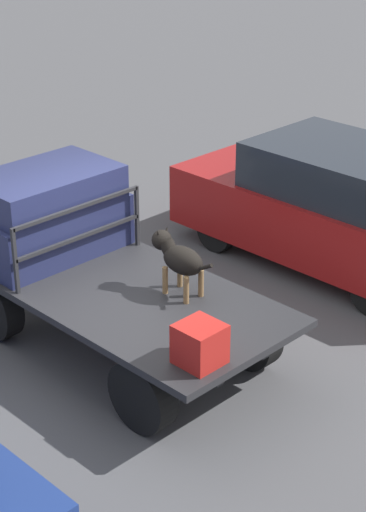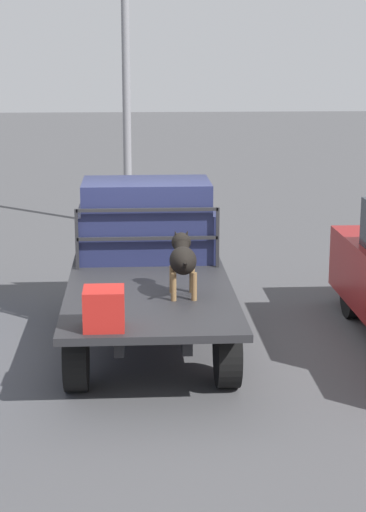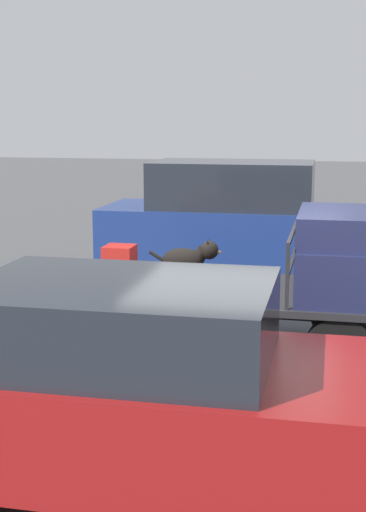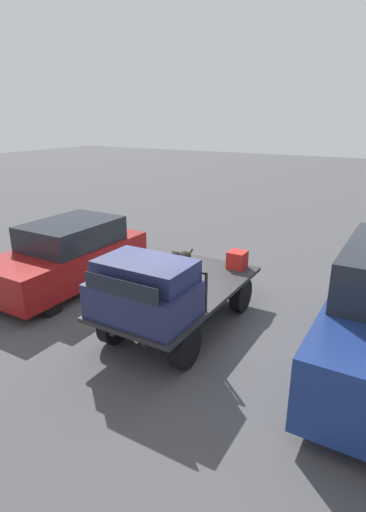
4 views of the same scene
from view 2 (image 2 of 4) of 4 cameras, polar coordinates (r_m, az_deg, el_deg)
ground_plane at (r=10.21m, az=-2.24°, el=-6.13°), size 80.00×80.00×0.00m
flatbed_truck at (r=10.03m, az=-2.27°, el=-2.95°), size 3.97×1.89×0.81m
truck_cab at (r=11.12m, az=-2.46°, el=2.40°), size 1.23×1.77×1.00m
truck_headboard at (r=10.47m, az=-2.39°, el=1.84°), size 0.04×1.77×0.75m
dog at (r=9.34m, az=-0.03°, el=-0.13°), size 0.90×0.30×0.68m
cargo_crate at (r=8.30m, az=-5.29°, el=-3.51°), size 0.40×0.40×0.40m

